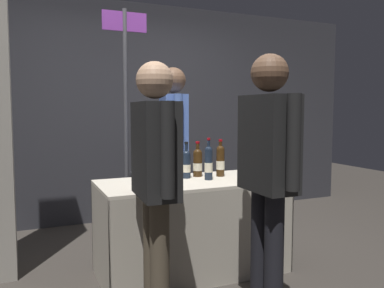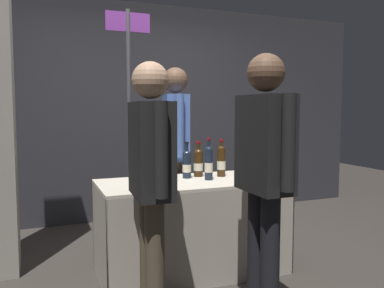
{
  "view_description": "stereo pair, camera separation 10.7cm",
  "coord_description": "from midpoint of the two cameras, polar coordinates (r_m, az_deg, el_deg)",
  "views": [
    {
      "loc": [
        -1.27,
        -2.93,
        1.34
      ],
      "look_at": [
        0.0,
        0.0,
        1.07
      ],
      "focal_mm": 36.91,
      "sensor_mm": 36.0,
      "label": 1
    },
    {
      "loc": [
        -1.17,
        -2.97,
        1.34
      ],
      "look_at": [
        0.0,
        0.0,
        1.07
      ],
      "focal_mm": 36.91,
      "sensor_mm": 36.0,
      "label": 2
    }
  ],
  "objects": [
    {
      "name": "ground_plane",
      "position": [
        3.47,
        -0.93,
        -17.89
      ],
      "size": [
        12.0,
        12.0,
        0.0
      ],
      "primitive_type": "plane",
      "color": "#38332D"
    },
    {
      "name": "back_partition",
      "position": [
        4.94,
        -9.13,
        4.55
      ],
      "size": [
        6.26,
        0.12,
        2.63
      ],
      "primitive_type": "cube",
      "color": "#2D2D33",
      "rests_on": "ground_plane"
    },
    {
      "name": "tasting_table",
      "position": [
        3.3,
        -0.94,
        -9.44
      ],
      "size": [
        1.52,
        0.7,
        0.77
      ],
      "color": "beige",
      "rests_on": "ground_plane"
    },
    {
      "name": "featured_wine_bottle",
      "position": [
        3.42,
        -0.08,
        -2.61
      ],
      "size": [
        0.08,
        0.08,
        0.31
      ],
      "color": "#38230F",
      "rests_on": "tasting_table"
    },
    {
      "name": "display_bottle_0",
      "position": [
        3.43,
        3.24,
        -2.37
      ],
      "size": [
        0.07,
        0.07,
        0.32
      ],
      "color": "#38230F",
      "rests_on": "tasting_table"
    },
    {
      "name": "display_bottle_1",
      "position": [
        3.26,
        1.47,
        -2.68
      ],
      "size": [
        0.07,
        0.07,
        0.35
      ],
      "color": "#192333",
      "rests_on": "tasting_table"
    },
    {
      "name": "display_bottle_2",
      "position": [
        3.21,
        6.22,
        -3.22
      ],
      "size": [
        0.07,
        0.07,
        0.3
      ],
      "color": "#38230F",
      "rests_on": "tasting_table"
    },
    {
      "name": "display_bottle_3",
      "position": [
        3.34,
        -1.72,
        -2.84
      ],
      "size": [
        0.07,
        0.07,
        0.31
      ],
      "color": "#192333",
      "rests_on": "tasting_table"
    },
    {
      "name": "wine_glass_near_vendor",
      "position": [
        2.86,
        -9.12,
        -4.66
      ],
      "size": [
        0.08,
        0.08,
        0.14
      ],
      "color": "silver",
      "rests_on": "tasting_table"
    },
    {
      "name": "wine_glass_mid",
      "position": [
        3.23,
        -7.03,
        -3.35
      ],
      "size": [
        0.08,
        0.08,
        0.15
      ],
      "color": "silver",
      "rests_on": "tasting_table"
    },
    {
      "name": "vendor_presenter",
      "position": [
        3.79,
        -3.51,
        0.61
      ],
      "size": [
        0.29,
        0.59,
        1.75
      ],
      "rotation": [
        0.0,
        0.0,
        -1.76
      ],
      "color": "#4C4233",
      "rests_on": "ground_plane"
    },
    {
      "name": "taster_foreground_right",
      "position": [
        2.48,
        9.74,
        -2.84
      ],
      "size": [
        0.23,
        0.57,
        1.69
      ],
      "rotation": [
        0.0,
        0.0,
        1.57
      ],
      "color": "black",
      "rests_on": "ground_plane"
    },
    {
      "name": "taster_foreground_left",
      "position": [
        2.42,
        -6.58,
        -3.63
      ],
      "size": [
        0.24,
        0.62,
        1.64
      ],
      "rotation": [
        0.0,
        0.0,
        1.51
      ],
      "color": "#4C4233",
      "rests_on": "ground_plane"
    },
    {
      "name": "booth_signpost",
      "position": [
        4.16,
        -10.29,
        6.1
      ],
      "size": [
        0.46,
        0.04,
        2.37
      ],
      "color": "#47474C",
      "rests_on": "ground_plane"
    }
  ]
}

